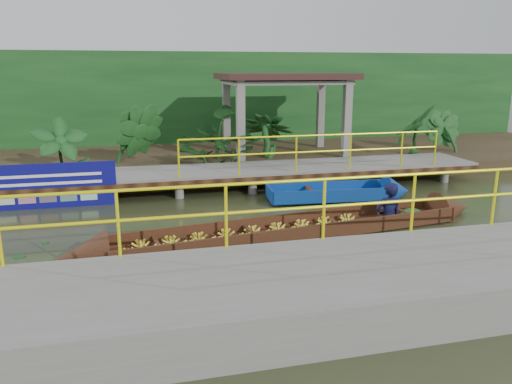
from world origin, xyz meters
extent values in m
plane|color=#293018|center=(0.00, 0.00, 0.00)|extent=(80.00, 80.00, 0.00)
cube|color=#312418|center=(0.00, 7.50, 0.23)|extent=(30.00, 8.00, 0.45)
cube|color=slate|center=(0.00, 3.50, 0.50)|extent=(16.00, 2.00, 0.15)
cube|color=black|center=(0.00, 2.50, 0.42)|extent=(16.00, 0.12, 0.18)
cylinder|color=yellow|center=(2.75, 2.55, 1.57)|extent=(7.50, 0.05, 0.05)
cylinder|color=yellow|center=(2.75, 2.55, 1.12)|extent=(7.50, 0.05, 0.05)
cylinder|color=yellow|center=(2.75, 2.55, 1.07)|extent=(0.05, 0.05, 1.00)
cylinder|color=slate|center=(-4.00, 2.70, 0.22)|extent=(0.24, 0.24, 0.55)
cylinder|color=slate|center=(-4.00, 4.30, 0.22)|extent=(0.24, 0.24, 0.55)
cylinder|color=slate|center=(-2.00, 2.70, 0.22)|extent=(0.24, 0.24, 0.55)
cylinder|color=slate|center=(-2.00, 4.30, 0.22)|extent=(0.24, 0.24, 0.55)
cylinder|color=slate|center=(0.00, 2.70, 0.22)|extent=(0.24, 0.24, 0.55)
cylinder|color=slate|center=(0.00, 4.30, 0.22)|extent=(0.24, 0.24, 0.55)
cylinder|color=slate|center=(2.00, 2.70, 0.22)|extent=(0.24, 0.24, 0.55)
cylinder|color=slate|center=(2.00, 4.30, 0.22)|extent=(0.24, 0.24, 0.55)
cylinder|color=slate|center=(4.00, 2.70, 0.22)|extent=(0.24, 0.24, 0.55)
cylinder|color=slate|center=(4.00, 4.30, 0.22)|extent=(0.24, 0.24, 0.55)
cylinder|color=slate|center=(6.00, 2.70, 0.22)|extent=(0.24, 0.24, 0.55)
cylinder|color=slate|center=(6.00, 4.30, 0.22)|extent=(0.24, 0.24, 0.55)
cylinder|color=slate|center=(0.00, 2.70, 0.22)|extent=(0.24, 0.24, 0.55)
cube|color=slate|center=(1.00, -4.20, 0.30)|extent=(18.00, 2.40, 0.70)
cylinder|color=yellow|center=(1.00, -3.05, 1.65)|extent=(10.00, 0.05, 0.05)
cylinder|color=yellow|center=(1.00, -3.05, 1.20)|extent=(10.00, 0.05, 0.05)
cylinder|color=yellow|center=(1.00, -3.05, 1.15)|extent=(0.05, 0.05, 1.00)
cube|color=slate|center=(1.20, 5.10, 1.60)|extent=(0.25, 0.25, 2.80)
cube|color=slate|center=(4.80, 5.10, 1.60)|extent=(0.25, 0.25, 2.80)
cube|color=slate|center=(1.20, 7.50, 1.60)|extent=(0.25, 0.25, 2.80)
cube|color=slate|center=(4.80, 7.50, 1.60)|extent=(0.25, 0.25, 2.80)
cube|color=slate|center=(3.00, 6.30, 2.90)|extent=(4.00, 2.60, 0.12)
cube|color=#351E1A|center=(3.00, 6.30, 3.10)|extent=(4.40, 3.00, 0.20)
cube|color=#143F18|center=(0.00, 10.00, 2.00)|extent=(30.00, 0.80, 4.00)
cube|color=#381D0F|center=(0.98, -1.00, 0.06)|extent=(7.52, 1.97, 0.06)
cube|color=#381D0F|center=(0.92, -0.54, 0.19)|extent=(7.39, 1.10, 0.32)
cube|color=#381D0F|center=(1.05, -1.46, 0.19)|extent=(7.39, 1.10, 0.32)
cone|color=#381D0F|center=(-3.12, -1.58, 0.13)|extent=(1.05, 1.02, 0.90)
cone|color=#381D0F|center=(5.09, -0.41, 0.13)|extent=(1.05, 1.02, 0.90)
ellipsoid|color=#143F18|center=(3.94, -0.58, 0.15)|extent=(0.57, 0.48, 0.24)
imported|color=black|center=(3.29, -0.67, 0.94)|extent=(0.65, 0.45, 1.70)
cube|color=navy|center=(2.82, 1.51, 0.11)|extent=(3.31, 1.25, 0.11)
cube|color=navy|center=(2.87, 2.00, 0.24)|extent=(3.23, 0.34, 0.32)
cube|color=navy|center=(2.78, 1.03, 0.24)|extent=(3.23, 0.34, 0.32)
cube|color=navy|center=(1.21, 1.65, 0.24)|extent=(0.15, 0.97, 0.32)
cone|color=navy|center=(4.65, 1.36, 0.17)|extent=(0.72, 0.96, 0.91)
cube|color=black|center=(2.29, 1.56, 0.28)|extent=(0.19, 0.98, 0.05)
cube|color=navy|center=(-4.41, 2.48, 0.55)|extent=(3.65, 0.03, 1.14)
cube|color=white|center=(-4.41, 2.46, 0.82)|extent=(2.97, 0.01, 0.07)
cube|color=white|center=(-4.41, 2.46, 0.62)|extent=(2.97, 0.01, 0.07)
imported|color=#143F18|center=(-4.18, 5.30, 1.36)|extent=(1.46, 1.46, 1.82)
imported|color=#143F18|center=(-2.18, 5.30, 1.36)|extent=(1.46, 1.46, 1.82)
imported|color=#143F18|center=(0.32, 5.30, 1.36)|extent=(1.46, 1.46, 1.82)
imported|color=#143F18|center=(2.32, 5.30, 1.36)|extent=(1.46, 1.46, 1.82)
imported|color=#143F18|center=(7.32, 5.30, 1.36)|extent=(1.46, 1.46, 1.82)
imported|color=#143F18|center=(8.82, 5.30, 1.36)|extent=(1.46, 1.46, 1.82)
camera|label=1|loc=(-2.12, -10.27, 3.36)|focal=35.00mm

